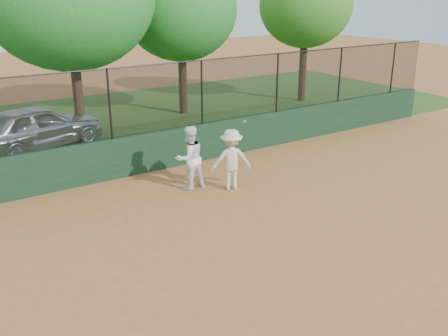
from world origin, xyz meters
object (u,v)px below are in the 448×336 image
player_second (190,158)px  tree_3 (181,11)px  parked_car (37,127)px  tree_4 (306,5)px  player_main (231,160)px

player_second → tree_3: tree_3 is taller
player_second → tree_3: (4.16, 7.81, 3.45)m
parked_car → player_second: size_ratio=2.51×
tree_3 → tree_4: bearing=-8.5°
player_second → tree_3: size_ratio=0.28×
player_second → player_main: player_main is taller
player_second → tree_4: 12.89m
parked_car → player_main: player_main is taller
player_second → player_main: bearing=141.5°
parked_car → tree_3: bearing=-89.7°
parked_car → tree_4: tree_4 is taller
parked_car → tree_3: 7.75m
player_second → tree_4: bearing=-150.1°
parked_car → tree_4: 13.33m
player_second → tree_3: bearing=-122.0°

